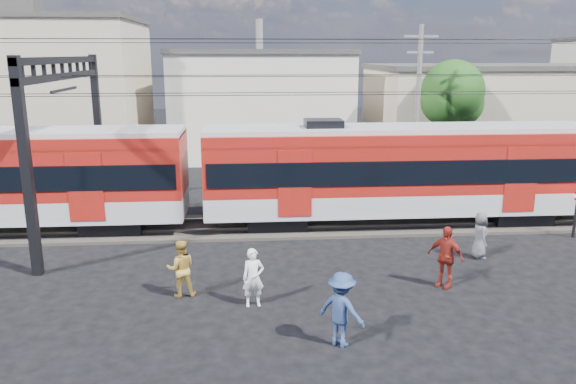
# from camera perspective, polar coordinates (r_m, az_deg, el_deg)

# --- Properties ---
(ground) EXTENTS (120.00, 120.00, 0.00)m
(ground) POSITION_cam_1_polar(r_m,az_deg,el_deg) (16.26, 7.34, -11.91)
(ground) COLOR black
(ground) RESTS_ON ground
(track_bed) EXTENTS (70.00, 3.40, 0.12)m
(track_bed) POSITION_cam_1_polar(r_m,az_deg,el_deg) (23.59, 3.45, -3.35)
(track_bed) COLOR #2D2823
(track_bed) RESTS_ON ground
(rail_near) EXTENTS (70.00, 0.12, 0.12)m
(rail_near) POSITION_cam_1_polar(r_m,az_deg,el_deg) (22.85, 3.71, -3.62)
(rail_near) COLOR #59544C
(rail_near) RESTS_ON track_bed
(rail_far) EXTENTS (70.00, 0.12, 0.12)m
(rail_far) POSITION_cam_1_polar(r_m,az_deg,el_deg) (24.27, 3.22, -2.55)
(rail_far) COLOR #59544C
(rail_far) RESTS_ON track_bed
(commuter_train) EXTENTS (50.30, 3.08, 4.17)m
(commuter_train) POSITION_cam_1_polar(r_m,az_deg,el_deg) (23.72, 11.75, 2.32)
(commuter_train) COLOR black
(commuter_train) RESTS_ON ground
(catenary) EXTENTS (70.00, 9.30, 7.52)m
(catenary) POSITION_cam_1_polar(r_m,az_deg,el_deg) (23.06, -18.42, 8.45)
(catenary) COLOR black
(catenary) RESTS_ON ground
(building_west) EXTENTS (14.28, 10.20, 9.30)m
(building_west) POSITION_cam_1_polar(r_m,az_deg,el_deg) (40.81, -24.60, 9.32)
(building_west) COLOR #BEAB91
(building_west) RESTS_ON ground
(building_midwest) EXTENTS (12.24, 12.24, 7.30)m
(building_midwest) POSITION_cam_1_polar(r_m,az_deg,el_deg) (41.47, -2.85, 9.21)
(building_midwest) COLOR beige
(building_midwest) RESTS_ON ground
(building_mideast) EXTENTS (16.32, 10.20, 6.30)m
(building_mideast) POSITION_cam_1_polar(r_m,az_deg,el_deg) (42.15, 19.80, 7.81)
(building_mideast) COLOR #BEAB91
(building_mideast) RESTS_ON ground
(utility_pole_mid) EXTENTS (1.80, 0.24, 8.50)m
(utility_pole_mid) POSITION_cam_1_polar(r_m,az_deg,el_deg) (30.81, 13.03, 8.88)
(utility_pole_mid) COLOR slate
(utility_pole_mid) RESTS_ON ground
(tree_near) EXTENTS (3.82, 3.64, 6.72)m
(tree_near) POSITION_cam_1_polar(r_m,az_deg,el_deg) (34.75, 16.61, 9.41)
(tree_near) COLOR #382619
(tree_near) RESTS_ON ground
(pedestrian_a) EXTENTS (0.67, 0.48, 1.70)m
(pedestrian_a) POSITION_cam_1_polar(r_m,az_deg,el_deg) (16.16, -3.55, -8.68)
(pedestrian_a) COLOR white
(pedestrian_a) RESTS_ON ground
(pedestrian_b) EXTENTS (0.93, 0.77, 1.74)m
(pedestrian_b) POSITION_cam_1_polar(r_m,az_deg,el_deg) (17.04, -10.83, -7.62)
(pedestrian_b) COLOR #BA913A
(pedestrian_b) RESTS_ON ground
(pedestrian_c) EXTENTS (1.40, 1.33, 1.91)m
(pedestrian_c) POSITION_cam_1_polar(r_m,az_deg,el_deg) (14.10, 5.45, -11.79)
(pedestrian_c) COLOR navy
(pedestrian_c) RESTS_ON ground
(pedestrian_d) EXTENTS (1.16, 1.14, 1.95)m
(pedestrian_d) POSITION_cam_1_polar(r_m,az_deg,el_deg) (18.02, 15.70, -6.33)
(pedestrian_d) COLOR maroon
(pedestrian_d) RESTS_ON ground
(pedestrian_e) EXTENTS (0.57, 0.84, 1.66)m
(pedestrian_e) POSITION_cam_1_polar(r_m,az_deg,el_deg) (20.89, 18.92, -4.19)
(pedestrian_e) COLOR #4A4A4F
(pedestrian_e) RESTS_ON ground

